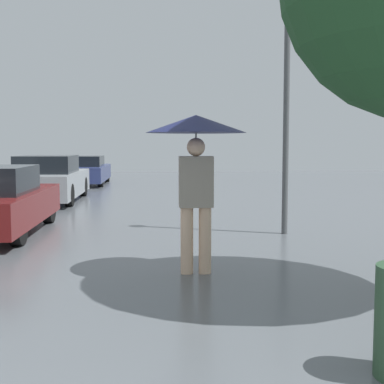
{
  "coord_description": "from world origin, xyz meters",
  "views": [
    {
      "loc": [
        -0.41,
        -0.69,
        1.59
      ],
      "look_at": [
        0.05,
        5.74,
        1.0
      ],
      "focal_mm": 50.0,
      "sensor_mm": 36.0,
      "label": 1
    }
  ],
  "objects": [
    {
      "name": "pedestrian",
      "position": [
        0.1,
        5.74,
        1.59
      ],
      "size": [
        1.21,
        1.21,
        1.93
      ],
      "color": "beige",
      "rests_on": "ground_plane"
    },
    {
      "name": "parked_car_third",
      "position": [
        -3.33,
        14.31,
        0.59
      ],
      "size": [
        1.69,
        4.36,
        1.27
      ],
      "color": "#9EA3A8",
      "rests_on": "ground_plane"
    },
    {
      "name": "parked_car_farthest",
      "position": [
        -3.22,
        20.49,
        0.53
      ],
      "size": [
        1.84,
        4.38,
        1.12
      ],
      "color": "navy",
      "rests_on": "ground_plane"
    },
    {
      "name": "street_lamp",
      "position": [
        1.88,
        8.52,
        3.04
      ],
      "size": [
        0.29,
        0.29,
        4.75
      ],
      "color": "#515456",
      "rests_on": "ground_plane"
    }
  ]
}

